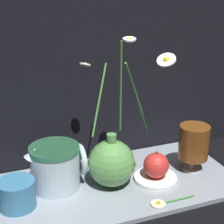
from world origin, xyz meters
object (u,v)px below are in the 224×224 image
(ceramic_pitcher, at_px, (56,165))
(tea_glass, at_px, (194,143))
(vase_with_flowers, at_px, (113,161))
(yellow_mug, at_px, (16,194))
(orange_fruit, at_px, (156,165))

(ceramic_pitcher, height_order, tea_glass, tea_glass)
(ceramic_pitcher, bearing_deg, tea_glass, -7.89)
(vase_with_flowers, height_order, tea_glass, vase_with_flowers)
(yellow_mug, relative_size, orange_fruit, 1.28)
(vase_with_flowers, bearing_deg, orange_fruit, -12.30)
(orange_fruit, bearing_deg, tea_glass, 6.02)
(orange_fruit, bearing_deg, vase_with_flowers, 167.70)
(vase_with_flowers, xyz_separation_m, orange_fruit, (0.11, -0.02, -0.02))
(tea_glass, bearing_deg, yellow_mug, -179.81)
(tea_glass, bearing_deg, vase_with_flowers, 177.10)
(tea_glass, relative_size, orange_fruit, 1.75)
(vase_with_flowers, bearing_deg, tea_glass, -2.90)
(tea_glass, xyz_separation_m, orange_fruit, (-0.12, -0.01, -0.04))
(yellow_mug, bearing_deg, vase_with_flowers, 3.07)
(ceramic_pitcher, bearing_deg, orange_fruit, -14.29)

